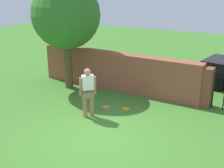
# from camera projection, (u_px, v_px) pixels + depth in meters

# --- Properties ---
(ground_plane) EXTENTS (40.00, 40.00, 0.00)m
(ground_plane) POSITION_uv_depth(u_px,v_px,m) (97.00, 136.00, 8.55)
(ground_plane) COLOR #3D7528
(brick_wall) EXTENTS (6.88, 0.50, 1.51)m
(brick_wall) POSITION_uv_depth(u_px,v_px,m) (117.00, 71.00, 12.10)
(brick_wall) COLOR brown
(brick_wall) RESTS_ON ground
(tree) EXTENTS (2.68, 2.68, 4.30)m
(tree) POSITION_uv_depth(u_px,v_px,m) (66.00, 15.00, 11.61)
(tree) COLOR brown
(tree) RESTS_ON ground
(person) EXTENTS (0.41, 0.41, 1.62)m
(person) POSITION_uv_depth(u_px,v_px,m) (88.00, 90.00, 9.53)
(person) COLOR #9E704C
(person) RESTS_ON ground
(frisbee_pink) EXTENTS (0.27, 0.27, 0.02)m
(frisbee_pink) POSITION_uv_depth(u_px,v_px,m) (106.00, 107.00, 10.54)
(frisbee_pink) COLOR pink
(frisbee_pink) RESTS_ON ground
(frisbee_orange) EXTENTS (0.27, 0.27, 0.02)m
(frisbee_orange) POSITION_uv_depth(u_px,v_px,m) (126.00, 109.00, 10.39)
(frisbee_orange) COLOR orange
(frisbee_orange) RESTS_ON ground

